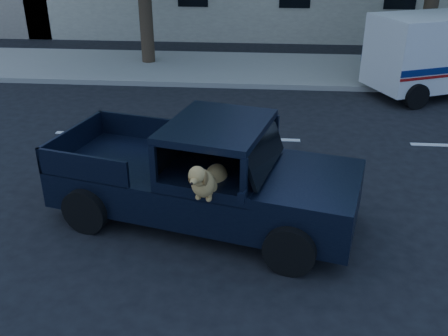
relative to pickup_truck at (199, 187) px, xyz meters
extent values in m
plane|color=black|center=(1.00, 0.03, -0.57)|extent=(120.00, 120.00, 0.00)
cube|color=gray|center=(1.00, 9.23, -0.50)|extent=(60.00, 4.00, 0.15)
cylinder|color=#332619|center=(6.00, 9.63, 1.63)|extent=(0.44, 0.44, 4.40)
cube|color=black|center=(0.08, 0.00, 0.00)|extent=(5.04, 2.93, 0.60)
cube|color=black|center=(1.72, -0.41, 0.37)|extent=(1.77, 2.10, 0.15)
cube|color=black|center=(0.30, -0.05, 1.07)|extent=(1.80, 2.04, 0.11)
cube|color=black|center=(1.02, -0.24, 0.75)|extent=(0.61, 1.58, 0.52)
cube|color=black|center=(0.38, -0.50, 0.17)|extent=(0.61, 0.61, 0.35)
cube|color=black|center=(0.73, -1.34, 0.59)|extent=(0.10, 0.07, 0.15)
cube|color=silver|center=(5.84, 7.26, -0.05)|extent=(4.39, 3.24, 0.48)
cube|color=silver|center=(5.49, 7.11, 0.90)|extent=(3.69, 2.94, 1.43)
camera|label=1|loc=(0.99, -6.91, 3.74)|focal=40.00mm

